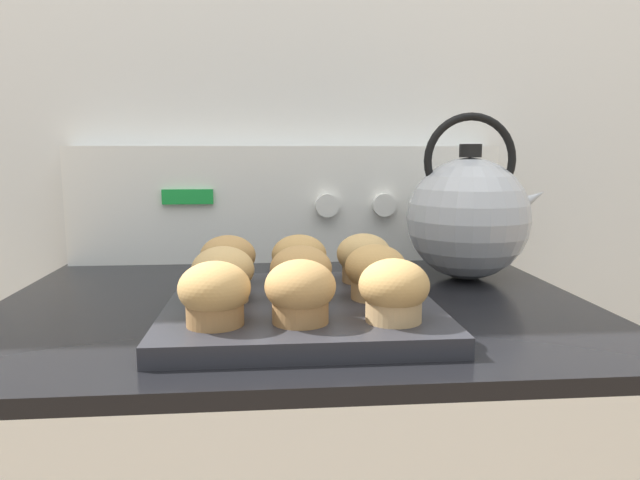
% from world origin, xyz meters
% --- Properties ---
extents(wall_back, '(8.00, 0.05, 2.40)m').
position_xyz_m(wall_back, '(0.00, 0.65, 1.20)').
color(wall_back, silver).
rests_on(wall_back, ground_plane).
extents(control_panel, '(0.76, 0.07, 0.21)m').
position_xyz_m(control_panel, '(0.00, 0.60, 1.00)').
color(control_panel, white).
rests_on(control_panel, stove_range).
extents(muffin_pan, '(0.31, 0.31, 0.02)m').
position_xyz_m(muffin_pan, '(0.01, 0.23, 0.90)').
color(muffin_pan, '#28282D').
rests_on(muffin_pan, stove_range).
extents(muffin_r0_c0, '(0.07, 0.07, 0.07)m').
position_xyz_m(muffin_r0_c0, '(-0.09, 0.13, 0.95)').
color(muffin_r0_c0, olive).
rests_on(muffin_r0_c0, muffin_pan).
extents(muffin_r0_c1, '(0.07, 0.07, 0.07)m').
position_xyz_m(muffin_r0_c1, '(0.00, 0.14, 0.95)').
color(muffin_r0_c1, olive).
rests_on(muffin_r0_c1, muffin_pan).
extents(muffin_r0_c2, '(0.07, 0.07, 0.07)m').
position_xyz_m(muffin_r0_c2, '(0.10, 0.13, 0.95)').
color(muffin_r0_c2, tan).
rests_on(muffin_r0_c2, muffin_pan).
extents(muffin_r1_c0, '(0.07, 0.07, 0.07)m').
position_xyz_m(muffin_r1_c0, '(-0.09, 0.23, 0.95)').
color(muffin_r1_c0, tan).
rests_on(muffin_r1_c0, muffin_pan).
extents(muffin_r1_c1, '(0.07, 0.07, 0.07)m').
position_xyz_m(muffin_r1_c1, '(0.01, 0.22, 0.95)').
color(muffin_r1_c1, '#A37A4C').
rests_on(muffin_r1_c1, muffin_pan).
extents(muffin_r1_c2, '(0.07, 0.07, 0.07)m').
position_xyz_m(muffin_r1_c2, '(0.09, 0.23, 0.95)').
color(muffin_r1_c2, tan).
rests_on(muffin_r1_c2, muffin_pan).
extents(muffin_r2_c0, '(0.07, 0.07, 0.07)m').
position_xyz_m(muffin_r2_c0, '(-0.09, 0.32, 0.95)').
color(muffin_r2_c0, tan).
rests_on(muffin_r2_c0, muffin_pan).
extents(muffin_r2_c1, '(0.07, 0.07, 0.07)m').
position_xyz_m(muffin_r2_c1, '(0.01, 0.31, 0.95)').
color(muffin_r2_c1, tan).
rests_on(muffin_r2_c1, muffin_pan).
extents(muffin_r2_c2, '(0.07, 0.07, 0.07)m').
position_xyz_m(muffin_r2_c2, '(0.10, 0.32, 0.95)').
color(muffin_r2_c2, '#A37A4C').
rests_on(muffin_r2_c2, muffin_pan).
extents(tea_kettle, '(0.22, 0.19, 0.26)m').
position_xyz_m(tea_kettle, '(0.28, 0.42, 0.99)').
color(tea_kettle, '#ADAFB5').
rests_on(tea_kettle, stove_range).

